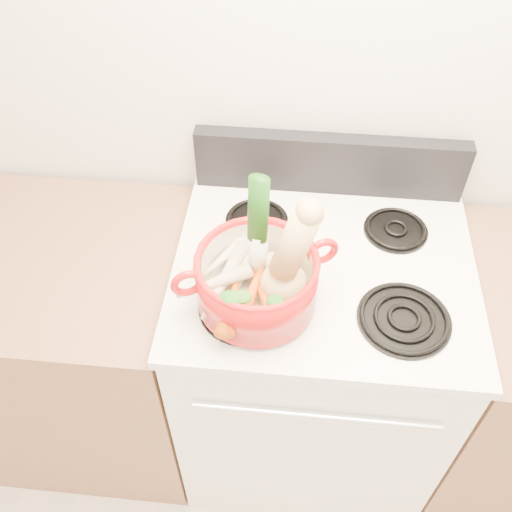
# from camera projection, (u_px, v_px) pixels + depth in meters

# --- Properties ---
(wall_back) EXTENTS (3.50, 0.02, 2.60)m
(wall_back) POSITION_uv_depth(u_px,v_px,m) (339.00, 71.00, 1.45)
(wall_back) COLOR silver
(wall_back) RESTS_ON floor
(stove_body) EXTENTS (0.76, 0.65, 0.92)m
(stove_body) POSITION_uv_depth(u_px,v_px,m) (311.00, 365.00, 1.84)
(stove_body) COLOR white
(stove_body) RESTS_ON floor
(cooktop) EXTENTS (0.78, 0.67, 0.03)m
(cooktop) POSITION_uv_depth(u_px,v_px,m) (324.00, 268.00, 1.48)
(cooktop) COLOR white
(cooktop) RESTS_ON stove_body
(control_backsplash) EXTENTS (0.76, 0.05, 0.18)m
(control_backsplash) POSITION_uv_depth(u_px,v_px,m) (329.00, 164.00, 1.61)
(control_backsplash) COLOR black
(control_backsplash) RESTS_ON cooktop
(oven_handle) EXTENTS (0.60, 0.02, 0.02)m
(oven_handle) POSITION_uv_depth(u_px,v_px,m) (316.00, 416.00, 1.37)
(oven_handle) COLOR silver
(oven_handle) RESTS_ON stove_body
(burner_front_left) EXTENTS (0.22, 0.22, 0.02)m
(burner_front_left) POSITION_uv_depth(u_px,v_px,m) (245.00, 306.00, 1.37)
(burner_front_left) COLOR black
(burner_front_left) RESTS_ON cooktop
(burner_front_right) EXTENTS (0.22, 0.22, 0.02)m
(burner_front_right) POSITION_uv_depth(u_px,v_px,m) (404.00, 318.00, 1.35)
(burner_front_right) COLOR black
(burner_front_right) RESTS_ON cooktop
(burner_back_left) EXTENTS (0.17, 0.17, 0.02)m
(burner_back_left) POSITION_uv_depth(u_px,v_px,m) (257.00, 219.00, 1.57)
(burner_back_left) COLOR black
(burner_back_left) RESTS_ON cooktop
(burner_back_right) EXTENTS (0.17, 0.17, 0.02)m
(burner_back_right) POSITION_uv_depth(u_px,v_px,m) (396.00, 229.00, 1.55)
(burner_back_right) COLOR black
(burner_back_right) RESTS_ON cooktop
(dutch_oven) EXTENTS (0.37, 0.37, 0.14)m
(dutch_oven) POSITION_uv_depth(u_px,v_px,m) (257.00, 280.00, 1.32)
(dutch_oven) COLOR #B3100F
(dutch_oven) RESTS_ON burner_front_left
(pot_handle_left) EXTENTS (0.08, 0.05, 0.08)m
(pot_handle_left) POSITION_uv_depth(u_px,v_px,m) (188.00, 283.00, 1.26)
(pot_handle_left) COLOR #B3100F
(pot_handle_left) RESTS_ON dutch_oven
(pot_handle_right) EXTENTS (0.08, 0.05, 0.08)m
(pot_handle_right) POSITION_uv_depth(u_px,v_px,m) (323.00, 251.00, 1.32)
(pot_handle_right) COLOR #B3100F
(pot_handle_right) RESTS_ON dutch_oven
(squash) EXTENTS (0.21, 0.16, 0.30)m
(squash) POSITION_uv_depth(u_px,v_px,m) (285.00, 256.00, 1.24)
(squash) COLOR tan
(squash) RESTS_ON dutch_oven
(leek) EXTENTS (0.07, 0.08, 0.31)m
(leek) POSITION_uv_depth(u_px,v_px,m) (258.00, 231.00, 1.27)
(leek) COLOR beige
(leek) RESTS_ON dutch_oven
(ginger) EXTENTS (0.09, 0.06, 0.05)m
(ginger) POSITION_uv_depth(u_px,v_px,m) (278.00, 263.00, 1.38)
(ginger) COLOR #D3BD82
(ginger) RESTS_ON dutch_oven
(parsnip_0) EXTENTS (0.14, 0.20, 0.06)m
(parsnip_0) POSITION_uv_depth(u_px,v_px,m) (235.00, 268.00, 1.37)
(parsnip_0) COLOR #EEE5C1
(parsnip_0) RESTS_ON dutch_oven
(parsnip_1) EXTENTS (0.12, 0.22, 0.06)m
(parsnip_1) POSITION_uv_depth(u_px,v_px,m) (224.00, 280.00, 1.33)
(parsnip_1) COLOR beige
(parsnip_1) RESTS_ON dutch_oven
(parsnip_2) EXTENTS (0.06, 0.17, 0.05)m
(parsnip_2) POSITION_uv_depth(u_px,v_px,m) (245.00, 264.00, 1.37)
(parsnip_2) COLOR #EEE6C2
(parsnip_2) RESTS_ON dutch_oven
(parsnip_3) EXTENTS (0.19, 0.12, 0.06)m
(parsnip_3) POSITION_uv_depth(u_px,v_px,m) (214.00, 282.00, 1.32)
(parsnip_3) COLOR beige
(parsnip_3) RESTS_ON dutch_oven
(parsnip_4) EXTENTS (0.14, 0.17, 0.05)m
(parsnip_4) POSITION_uv_depth(u_px,v_px,m) (227.00, 254.00, 1.37)
(parsnip_4) COLOR #EFE7C3
(parsnip_4) RESTS_ON dutch_oven
(carrot_0) EXTENTS (0.10, 0.18, 0.05)m
(carrot_0) POSITION_uv_depth(u_px,v_px,m) (246.00, 305.00, 1.30)
(carrot_0) COLOR #BC4C09
(carrot_0) RESTS_ON dutch_oven
(carrot_1) EXTENTS (0.05, 0.17, 0.05)m
(carrot_1) POSITION_uv_depth(u_px,v_px,m) (231.00, 305.00, 1.29)
(carrot_1) COLOR #C65509
(carrot_1) RESTS_ON dutch_oven
(carrot_2) EXTENTS (0.10, 0.16, 0.04)m
(carrot_2) POSITION_uv_depth(u_px,v_px,m) (263.00, 296.00, 1.30)
(carrot_2) COLOR #C9560A
(carrot_2) RESTS_ON dutch_oven
(carrot_3) EXTENTS (0.09, 0.14, 0.04)m
(carrot_3) POSITION_uv_depth(u_px,v_px,m) (244.00, 303.00, 1.29)
(carrot_3) COLOR #D2460A
(carrot_3) RESTS_ON dutch_oven
(carrot_4) EXTENTS (0.07, 0.17, 0.05)m
(carrot_4) POSITION_uv_depth(u_px,v_px,m) (254.00, 288.00, 1.31)
(carrot_4) COLOR #C8540A
(carrot_4) RESTS_ON dutch_oven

